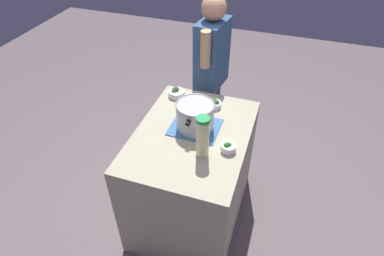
{
  "coord_description": "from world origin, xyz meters",
  "views": [
    {
      "loc": [
        -1.63,
        -0.54,
        2.38
      ],
      "look_at": [
        0.0,
        0.0,
        0.95
      ],
      "focal_mm": 30.33,
      "sensor_mm": 36.0,
      "label": 1
    }
  ],
  "objects": [
    {
      "name": "cooking_pot",
      "position": [
        0.07,
        0.0,
        1.01
      ],
      "size": [
        0.34,
        0.27,
        0.2
      ],
      "color": "#B7B7BC",
      "rests_on": "dish_cloth"
    },
    {
      "name": "lemonade_pitcher",
      "position": [
        -0.17,
        -0.13,
        1.05
      ],
      "size": [
        0.09,
        0.09,
        0.3
      ],
      "color": "beige",
      "rests_on": "counter_slab"
    },
    {
      "name": "person_cook",
      "position": [
        0.8,
        0.09,
        0.88
      ],
      "size": [
        0.5,
        0.24,
        1.6
      ],
      "color": "#4B5264",
      "rests_on": "ground_plane"
    },
    {
      "name": "broccoli_bowl_front",
      "position": [
        0.4,
        0.27,
        0.93
      ],
      "size": [
        0.13,
        0.13,
        0.08
      ],
      "color": "silver",
      "rests_on": "counter_slab"
    },
    {
      "name": "counter_slab",
      "position": [
        0.0,
        0.0,
        0.45
      ],
      "size": [
        1.06,
        0.79,
        0.9
      ],
      "primitive_type": "cube",
      "color": "#AEAA8C",
      "rests_on": "ground_plane"
    },
    {
      "name": "dish_cloth",
      "position": [
        0.07,
        0.0,
        0.9
      ],
      "size": [
        0.29,
        0.35,
        0.01
      ],
      "primitive_type": "cube",
      "color": "teal",
      "rests_on": "counter_slab"
    },
    {
      "name": "broccoli_bowl_back",
      "position": [
        0.35,
        -0.06,
        0.93
      ],
      "size": [
        0.11,
        0.11,
        0.07
      ],
      "color": "silver",
      "rests_on": "counter_slab"
    },
    {
      "name": "ground_plane",
      "position": [
        0.0,
        0.0,
        0.0
      ],
      "size": [
        8.0,
        8.0,
        0.0
      ],
      "primitive_type": "plane",
      "color": "slate"
    },
    {
      "name": "broccoli_bowl_center",
      "position": [
        -0.09,
        -0.28,
        0.93
      ],
      "size": [
        0.1,
        0.1,
        0.07
      ],
      "color": "silver",
      "rests_on": "counter_slab"
    }
  ]
}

